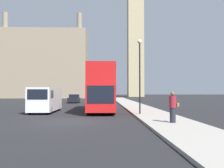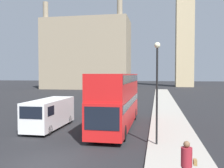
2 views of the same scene
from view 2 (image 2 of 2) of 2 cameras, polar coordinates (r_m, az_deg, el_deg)
The scene contains 7 objects.
ground_plane at distance 13.42m, azimuth -15.49°, elevation -16.98°, with size 300.00×300.00×0.00m, color black.
building_block_distant at distance 77.02m, azimuth -5.73°, elevation 6.74°, with size 25.64×12.57×25.35m.
red_double_decker_bus at distance 20.38m, azimuth 1.12°, elevation -3.19°, with size 2.49×11.26×4.43m.
white_van at distance 20.83m, azimuth -14.18°, elevation -6.46°, with size 2.03×6.14×2.35m.
pedestrian at distance 9.95m, azimuth 16.69°, elevation -17.47°, with size 0.57×0.41×1.82m.
street_lamp at distance 15.23m, azimuth 10.26°, elevation 1.30°, with size 0.36×0.36×6.17m.
parked_sedan at distance 39.78m, azimuth -1.65°, elevation -3.12°, with size 1.79×4.27×1.50m.
Camera 2 is at (5.57, -11.39, 4.40)m, focal length 40.00 mm.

